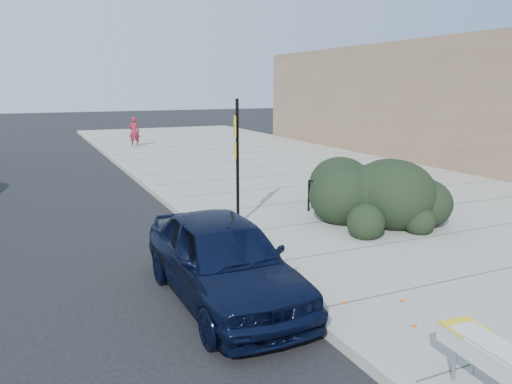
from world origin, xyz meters
TOP-DOWN VIEW (x-y plane):
  - ground at (0.00, 0.00)m, footprint 120.00×120.00m
  - sidewalk_near at (5.60, 5.00)m, footprint 11.20×50.00m
  - curb_near at (0.00, 5.00)m, footprint 0.22×50.00m
  - bike_rack at (2.98, 2.78)m, footprint 0.11×0.56m
  - sign_post at (0.78, 2.60)m, footprint 0.15×0.32m
  - hedge at (3.90, 2.50)m, footprint 2.49×4.67m
  - sedan_navy at (-0.89, -0.83)m, footprint 1.67×4.05m
  - pedestrian at (1.74, 18.90)m, footprint 0.58×0.40m

SIDE VIEW (x-z plane):
  - ground at x=0.00m, z-range 0.00..0.00m
  - sidewalk_near at x=5.60m, z-range 0.00..0.15m
  - curb_near at x=0.00m, z-range 0.00..0.17m
  - bike_rack at x=2.98m, z-range 0.23..1.05m
  - sedan_navy at x=-0.89m, z-range 0.00..1.37m
  - pedestrian at x=1.74m, z-range 0.15..1.70m
  - hedge at x=3.90m, z-range 0.15..1.87m
  - sign_post at x=0.78m, z-range 0.33..3.21m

